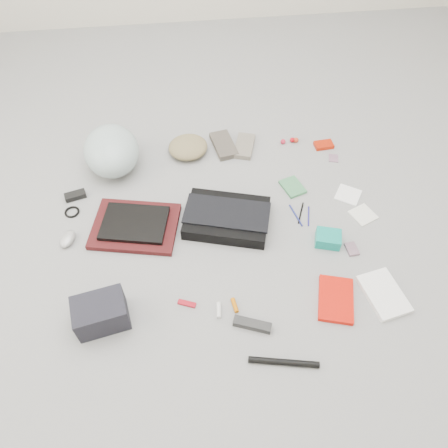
{
  "coord_description": "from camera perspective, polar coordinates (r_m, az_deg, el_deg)",
  "views": [
    {
      "loc": [
        -0.15,
        -1.24,
        1.63
      ],
      "look_at": [
        0.0,
        0.0,
        0.05
      ],
      "focal_mm": 35.0,
      "sensor_mm": 36.0,
      "label": 1
    }
  ],
  "objects": [
    {
      "name": "laptop",
      "position": [
        2.08,
        -11.61,
        0.12
      ],
      "size": [
        0.34,
        0.27,
        0.02
      ],
      "primitive_type": "cube",
      "rotation": [
        0.0,
        0.0,
        -0.21
      ],
      "color": "black",
      "rests_on": "laptop_sleeve"
    },
    {
      "name": "bike_pump",
      "position": [
        1.75,
        7.8,
        -17.45
      ],
      "size": [
        0.27,
        0.08,
        0.02
      ],
      "primitive_type": "cylinder",
      "rotation": [
        0.0,
        1.57,
        -0.2
      ],
      "color": "black",
      "rests_on": "ground_plane"
    },
    {
      "name": "card_deck",
      "position": [
        2.07,
        16.35,
        -3.16
      ],
      "size": [
        0.05,
        0.07,
        0.01
      ],
      "primitive_type": "cube",
      "rotation": [
        0.0,
        0.0,
        0.09
      ],
      "color": "gray",
      "rests_on": "ground_plane"
    },
    {
      "name": "camera_bag",
      "position": [
        1.82,
        -15.79,
        -11.14
      ],
      "size": [
        0.23,
        0.18,
        0.13
      ],
      "primitive_type": "cube",
      "rotation": [
        0.0,
        0.0,
        0.19
      ],
      "color": "black",
      "rests_on": "ground_plane"
    },
    {
      "name": "napkin_bottom",
      "position": [
        2.22,
        17.7,
        1.16
      ],
      "size": [
        0.14,
        0.14,
        0.01
      ],
      "primitive_type": "cube",
      "rotation": [
        0.0,
        0.0,
        0.41
      ],
      "color": "silver",
      "rests_on": "ground_plane"
    },
    {
      "name": "multitool",
      "position": [
        1.85,
        -4.87,
        -10.31
      ],
      "size": [
        0.08,
        0.05,
        0.01
      ],
      "primitive_type": "cube",
      "rotation": [
        0.0,
        0.0,
        -0.38
      ],
      "color": "maroon",
      "rests_on": "ground_plane"
    },
    {
      "name": "laptop_sleeve",
      "position": [
        2.1,
        -11.51,
        -0.28
      ],
      "size": [
        0.45,
        0.37,
        0.03
      ],
      "primitive_type": "cube",
      "rotation": [
        0.0,
        0.0,
        -0.21
      ],
      "color": "#441112",
      "rests_on": "ground_plane"
    },
    {
      "name": "accordion_wallet",
      "position": [
        2.05,
        13.44,
        -1.87
      ],
      "size": [
        0.13,
        0.12,
        0.06
      ],
      "primitive_type": "cube",
      "rotation": [
        0.0,
        0.0,
        -0.29
      ],
      "color": "#0F9989",
      "rests_on": "ground_plane"
    },
    {
      "name": "power_brick",
      "position": [
        2.3,
        -18.84,
        3.54
      ],
      "size": [
        0.11,
        0.07,
        0.03
      ],
      "primitive_type": "cube",
      "rotation": [
        0.0,
        0.0,
        0.26
      ],
      "color": "black",
      "rests_on": "ground_plane"
    },
    {
      "name": "altoids_tin",
      "position": [
        2.51,
        12.89,
        10.04
      ],
      "size": [
        0.11,
        0.07,
        0.02
      ],
      "primitive_type": "cube",
      "rotation": [
        0.0,
        0.0,
        0.09
      ],
      "color": "#B82008",
      "rests_on": "ground_plane"
    },
    {
      "name": "beanie",
      "position": [
        2.4,
        -4.72,
        9.98
      ],
      "size": [
        0.26,
        0.26,
        0.07
      ],
      "primitive_type": "ellipsoid",
      "rotation": [
        0.0,
        0.0,
        0.3
      ],
      "color": "#897951",
      "rests_on": "ground_plane"
    },
    {
      "name": "lollipop_b",
      "position": [
        2.51,
        8.9,
        10.8
      ],
      "size": [
        0.03,
        0.03,
        0.03
      ],
      "primitive_type": "sphere",
      "rotation": [
        0.0,
        0.0,
        -0.11
      ],
      "color": "#BA0610",
      "rests_on": "ground_plane"
    },
    {
      "name": "mouse",
      "position": [
        2.13,
        -19.75,
        -1.83
      ],
      "size": [
        0.09,
        0.11,
        0.04
      ],
      "primitive_type": "ellipsoid",
      "rotation": [
        0.0,
        0.0,
        -0.32
      ],
      "color": "#9E9E9E",
      "rests_on": "ground_plane"
    },
    {
      "name": "napkin_top",
      "position": [
        2.28,
        15.9,
        3.69
      ],
      "size": [
        0.16,
        0.16,
        0.01
      ],
      "primitive_type": "cube",
      "rotation": [
        0.0,
        0.0,
        0.99
      ],
      "color": "white",
      "rests_on": "ground_plane"
    },
    {
      "name": "pen_black",
      "position": [
        2.15,
        10.0,
        1.44
      ],
      "size": [
        0.06,
        0.13,
        0.01
      ],
      "primitive_type": "cylinder",
      "rotation": [
        1.57,
        0.0,
        -0.39
      ],
      "color": "black",
      "rests_on": "ground_plane"
    },
    {
      "name": "messenger_bag",
      "position": [
        2.06,
        0.38,
        0.81
      ],
      "size": [
        0.45,
        0.37,
        0.06
      ],
      "primitive_type": "cube",
      "rotation": [
        0.0,
        0.0,
        -0.27
      ],
      "color": "black",
      "rests_on": "ground_plane"
    },
    {
      "name": "bike_helmet",
      "position": [
        2.35,
        -14.49,
        9.26
      ],
      "size": [
        0.33,
        0.39,
        0.21
      ],
      "primitive_type": "ellipsoid",
      "rotation": [
        0.0,
        0.0,
        0.16
      ],
      "color": "#AEC7C7",
      "rests_on": "ground_plane"
    },
    {
      "name": "ground_plane",
      "position": [
        2.05,
        -0.0,
        -0.86
      ],
      "size": [
        4.0,
        4.0,
        0.0
      ],
      "primitive_type": "plane",
      "color": "gray"
    },
    {
      "name": "pen_blue",
      "position": [
        2.14,
        9.36,
        1.13
      ],
      "size": [
        0.04,
        0.14,
        0.01
      ],
      "primitive_type": "cylinder",
      "rotation": [
        1.57,
        0.0,
        0.23
      ],
      "color": "navy",
      "rests_on": "ground_plane"
    },
    {
      "name": "u_lock",
      "position": [
        1.79,
        3.72,
        -12.97
      ],
      "size": [
        0.16,
        0.09,
        0.03
      ],
      "primitive_type": "cube",
      "rotation": [
        0.0,
        0.0,
        -0.37
      ],
      "color": "black",
      "rests_on": "ground_plane"
    },
    {
      "name": "cable_coil",
      "position": [
        2.24,
        -19.24,
        1.5
      ],
      "size": [
        0.09,
        0.09,
        0.01
      ],
      "primitive_type": "torus",
      "rotation": [
        0.0,
        0.0,
        0.29
      ],
      "color": "black",
      "rests_on": "ground_plane"
    },
    {
      "name": "mitten_left",
      "position": [
        2.44,
        -0.03,
        10.28
      ],
      "size": [
        0.14,
        0.23,
        0.03
      ],
      "primitive_type": "cube",
      "rotation": [
        0.0,
        0.0,
        0.19
      ],
      "color": "#544C43",
      "rests_on": "ground_plane"
    },
    {
      "name": "book_white",
      "position": [
        1.97,
        20.14,
        -8.58
      ],
      "size": [
        0.19,
        0.24,
        0.02
      ],
      "primitive_type": "cube",
      "rotation": [
        0.0,
        0.0,
        0.2
      ],
      "color": "white",
      "rests_on": "ground_plane"
    },
    {
      "name": "pen_navy",
      "position": [
        2.14,
        10.99,
        1.02
      ],
      "size": [
        0.04,
        0.12,
        0.01
      ],
      "primitive_type": "cylinder",
      "rotation": [
        1.57,
        0.0,
        -0.25
      ],
      "color": "navy",
      "rests_on": "ground_plane"
    },
    {
      "name": "lollipop_a",
      "position": [
        2.49,
        7.72,
        10.63
      ],
      "size": [
        0.03,
        0.03,
        0.03
      ],
      "primitive_type": "sphere",
      "rotation": [
        0.0,
        0.0,
        -0.13
      ],
      "color": "red",
      "rests_on": "ground_plane"
    },
    {
      "name": "book_red",
      "position": [
        1.9,
        14.4,
        -9.51
      ],
      "size": [
        0.19,
        0.24,
        0.02
      ],
      "primitive_type": "cube",
      "rotation": [
        0.0,
        0.0,
        -0.28
      ],
      "color": "red",
      "rests_on": "ground_plane"
    },
    {
      "name": "stamp_sheet",
      "position": [
        2.46,
        14.12,
        8.34
      ],
      "size": [
        0.06,
        0.07,
        0.0
      ],
      "primitive_type": "cube",
      "rotation": [
        0.0,
        0.0,
        -0.25
      ],
      "color": "gray",
      "rests_on": "ground_plane"
    },
    {
      "name": "toiletry_tube_white",
      "position": [
        1.82,
        -0.68,
        -11.17
      ],
      "size": [
        0.03,
        0.07,
        0.02
      ],
      "primitive_type": "cylinder",
      "rotation": [
        1.57,
        0.0,
        -0.1
      ],
      "color": "silver",
      "rests_on": "ground_plane"
    },
    {
      "name": "lollipop_c",
      "position": [
        2.51,
        9.38,
        10.77
      ],
      "size": [
        0.04,
        0.04,
        0.03
      ],
      "primitive_type": "sphere",
      "rotation": [
        0.0,
        0.0,
        -0.33
      ],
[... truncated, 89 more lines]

